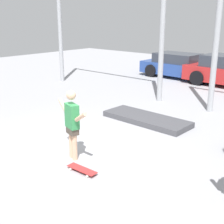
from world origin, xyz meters
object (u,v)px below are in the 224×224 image
Objects in this scene: skateboard at (82,169)px; manual_pad at (146,119)px; parked_car_blue at (179,66)px; skateboarder at (72,122)px.

manual_pad is (-0.92, 3.68, 0.02)m from skateboard.
parked_car_blue reaches higher than manual_pad.
manual_pad is 7.85m from parked_car_blue.
parked_car_blue reaches higher than skateboard.
parked_car_blue is (-3.28, 10.58, -0.29)m from skateboarder.
skateboarder reaches higher than skateboard.
manual_pad is 0.68× the size of parked_car_blue.
parked_car_blue is at bearing 124.25° from skateboarder.
manual_pad is at bearing 102.03° from skateboard.
skateboard is 11.61m from parked_car_blue.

